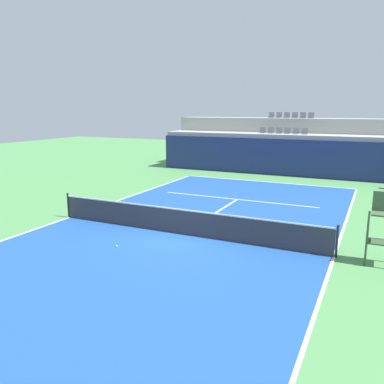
# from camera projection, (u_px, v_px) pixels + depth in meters

# --- Properties ---
(ground_plane) EXTENTS (80.00, 80.00, 0.00)m
(ground_plane) POSITION_uv_depth(u_px,v_px,m) (182.00, 234.00, 14.81)
(ground_plane) COLOR #4C8C4C
(court_surface) EXTENTS (11.00, 24.00, 0.01)m
(court_surface) POSITION_uv_depth(u_px,v_px,m) (182.00, 234.00, 14.81)
(court_surface) COLOR #1E4C99
(court_surface) RESTS_ON ground_plane
(baseline_far) EXTENTS (11.00, 0.10, 0.00)m
(baseline_far) POSITION_uv_depth(u_px,v_px,m) (266.00, 182.00, 25.36)
(baseline_far) COLOR white
(baseline_far) RESTS_ON court_surface
(sideline_left) EXTENTS (0.10, 24.00, 0.00)m
(sideline_left) POSITION_uv_depth(u_px,v_px,m) (70.00, 217.00, 17.10)
(sideline_left) COLOR white
(sideline_left) RESTS_ON court_surface
(sideline_right) EXTENTS (0.10, 24.00, 0.00)m
(sideline_right) POSITION_uv_depth(u_px,v_px,m) (334.00, 257.00, 12.51)
(sideline_right) COLOR white
(sideline_right) RESTS_ON court_surface
(service_line_far) EXTENTS (8.26, 0.10, 0.00)m
(service_line_far) POSITION_uv_depth(u_px,v_px,m) (237.00, 199.00, 20.46)
(service_line_far) COLOR white
(service_line_far) RESTS_ON court_surface
(centre_service_line) EXTENTS (0.10, 6.40, 0.00)m
(centre_service_line) POSITION_uv_depth(u_px,v_px,m) (214.00, 214.00, 17.63)
(centre_service_line) COLOR white
(centre_service_line) RESTS_ON court_surface
(back_wall) EXTENTS (17.80, 0.30, 2.57)m
(back_wall) POSITION_uv_depth(u_px,v_px,m) (277.00, 157.00, 27.70)
(back_wall) COLOR navy
(back_wall) RESTS_ON ground_plane
(stands_tier_lower) EXTENTS (17.80, 2.40, 2.85)m
(stands_tier_lower) POSITION_uv_depth(u_px,v_px,m) (282.00, 153.00, 28.86)
(stands_tier_lower) COLOR #9E9E99
(stands_tier_lower) RESTS_ON ground_plane
(stands_tier_upper) EXTENTS (17.80, 2.40, 3.92)m
(stands_tier_upper) POSITION_uv_depth(u_px,v_px,m) (289.00, 143.00, 30.87)
(stands_tier_upper) COLOR #9E9E99
(stands_tier_upper) RESTS_ON ground_plane
(seating_row_lower) EXTENTS (3.49, 0.44, 0.44)m
(seating_row_lower) POSITION_uv_depth(u_px,v_px,m) (283.00, 132.00, 28.62)
(seating_row_lower) COLOR slate
(seating_row_lower) RESTS_ON stands_tier_lower
(seating_row_upper) EXTENTS (3.49, 0.44, 0.44)m
(seating_row_upper) POSITION_uv_depth(u_px,v_px,m) (291.00, 116.00, 30.52)
(seating_row_upper) COLOR slate
(seating_row_upper) RESTS_ON stands_tier_upper
(tennis_net) EXTENTS (11.08, 0.08, 1.07)m
(tennis_net) POSITION_uv_depth(u_px,v_px,m) (181.00, 221.00, 14.70)
(tennis_net) COLOR black
(tennis_net) RESTS_ON court_surface
(umpire_chair) EXTENTS (0.76, 0.66, 2.20)m
(umpire_chair) POSITION_uv_depth(u_px,v_px,m) (381.00, 226.00, 11.79)
(umpire_chair) COLOR #334C2D
(umpire_chair) RESTS_ON ground_plane
(tennis_ball_0) EXTENTS (0.07, 0.07, 0.07)m
(tennis_ball_0) POSITION_uv_depth(u_px,v_px,m) (117.00, 246.00, 13.41)
(tennis_ball_0) COLOR #CCE033
(tennis_ball_0) RESTS_ON court_surface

